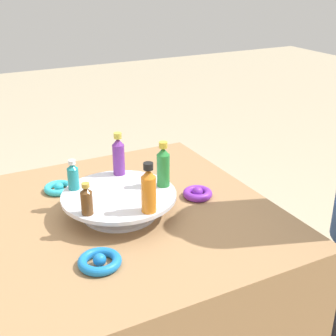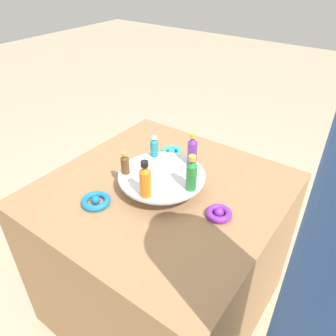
{
  "view_description": "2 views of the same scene",
  "coord_description": "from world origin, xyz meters",
  "px_view_note": "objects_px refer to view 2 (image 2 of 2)",
  "views": [
    {
      "loc": [
        -0.45,
        -1.19,
        1.48
      ],
      "look_at": [
        0.13,
        -0.07,
        0.92
      ],
      "focal_mm": 50.0,
      "sensor_mm": 36.0,
      "label": 1
    },
    {
      "loc": [
        0.65,
        -0.85,
        1.59
      ],
      "look_at": [
        0.05,
        -0.02,
        0.9
      ],
      "focal_mm": 35.0,
      "sensor_mm": 36.0,
      "label": 2
    }
  ],
  "objects_px": {
    "display_stand": "(162,179)",
    "ribbon_bow_teal": "(171,152)",
    "ribbon_bow_purple": "(219,213)",
    "bottle_green": "(192,174)",
    "bottle_purple": "(192,150)",
    "ribbon_bow_blue": "(96,201)",
    "bottle_teal": "(154,147)",
    "bottle_orange": "(145,180)",
    "bottle_brown": "(125,164)"
  },
  "relations": [
    {
      "from": "bottle_brown",
      "to": "bottle_green",
      "type": "bearing_deg",
      "value": 13.52
    },
    {
      "from": "bottle_green",
      "to": "bottle_brown",
      "type": "distance_m",
      "value": 0.28
    },
    {
      "from": "bottle_purple",
      "to": "bottle_teal",
      "type": "distance_m",
      "value": 0.17
    },
    {
      "from": "bottle_teal",
      "to": "ribbon_bow_purple",
      "type": "relative_size",
      "value": 0.98
    },
    {
      "from": "bottle_green",
      "to": "bottle_teal",
      "type": "xyz_separation_m",
      "value": [
        -0.26,
        0.11,
        -0.02
      ]
    },
    {
      "from": "bottle_purple",
      "to": "ribbon_bow_teal",
      "type": "relative_size",
      "value": 1.43
    },
    {
      "from": "bottle_purple",
      "to": "bottle_brown",
      "type": "relative_size",
      "value": 1.53
    },
    {
      "from": "ribbon_bow_teal",
      "to": "ribbon_bow_blue",
      "type": "bearing_deg",
      "value": -92.79
    },
    {
      "from": "ribbon_bow_teal",
      "to": "ribbon_bow_purple",
      "type": "xyz_separation_m",
      "value": [
        0.39,
        -0.25,
        0.0
      ]
    },
    {
      "from": "bottle_teal",
      "to": "bottle_brown",
      "type": "relative_size",
      "value": 1.02
    },
    {
      "from": "bottle_green",
      "to": "bottle_orange",
      "type": "relative_size",
      "value": 0.99
    },
    {
      "from": "display_stand",
      "to": "ribbon_bow_blue",
      "type": "xyz_separation_m",
      "value": [
        -0.15,
        -0.23,
        -0.03
      ]
    },
    {
      "from": "bottle_brown",
      "to": "ribbon_bow_blue",
      "type": "xyz_separation_m",
      "value": [
        -0.02,
        -0.15,
        -0.1
      ]
    },
    {
      "from": "bottle_brown",
      "to": "display_stand",
      "type": "bearing_deg",
      "value": 31.52
    },
    {
      "from": "bottle_purple",
      "to": "bottle_orange",
      "type": "bearing_deg",
      "value": -94.48
    },
    {
      "from": "bottle_purple",
      "to": "ribbon_bow_blue",
      "type": "height_order",
      "value": "bottle_purple"
    },
    {
      "from": "bottle_teal",
      "to": "ribbon_bow_purple",
      "type": "bearing_deg",
      "value": -15.76
    },
    {
      "from": "ribbon_bow_blue",
      "to": "bottle_brown",
      "type": "bearing_deg",
      "value": 81.47
    },
    {
      "from": "ribbon_bow_teal",
      "to": "bottle_purple",
      "type": "bearing_deg",
      "value": -30.7
    },
    {
      "from": "bottle_green",
      "to": "bottle_purple",
      "type": "distance_m",
      "value": 0.17
    },
    {
      "from": "display_stand",
      "to": "bottle_brown",
      "type": "height_order",
      "value": "bottle_brown"
    },
    {
      "from": "bottle_green",
      "to": "ribbon_bow_teal",
      "type": "relative_size",
      "value": 1.45
    },
    {
      "from": "ribbon_bow_teal",
      "to": "ribbon_bow_purple",
      "type": "relative_size",
      "value": 1.03
    },
    {
      "from": "bottle_teal",
      "to": "bottle_brown",
      "type": "xyz_separation_m",
      "value": [
        -0.01,
        -0.17,
        -0.0
      ]
    },
    {
      "from": "bottle_orange",
      "to": "ribbon_bow_purple",
      "type": "distance_m",
      "value": 0.3
    },
    {
      "from": "bottle_purple",
      "to": "bottle_brown",
      "type": "height_order",
      "value": "bottle_purple"
    },
    {
      "from": "bottle_green",
      "to": "ribbon_bow_teal",
      "type": "distance_m",
      "value": 0.39
    },
    {
      "from": "ribbon_bow_blue",
      "to": "ribbon_bow_purple",
      "type": "xyz_separation_m",
      "value": [
        0.42,
        0.21,
        0.0
      ]
    },
    {
      "from": "display_stand",
      "to": "bottle_orange",
      "type": "relative_size",
      "value": 2.37
    },
    {
      "from": "bottle_green",
      "to": "ribbon_bow_teal",
      "type": "bearing_deg",
      "value": 136.82
    },
    {
      "from": "bottle_orange",
      "to": "ribbon_bow_blue",
      "type": "bearing_deg",
      "value": -154.47
    },
    {
      "from": "bottle_teal",
      "to": "bottle_green",
      "type": "bearing_deg",
      "value": -22.48
    },
    {
      "from": "bottle_brown",
      "to": "bottle_orange",
      "type": "height_order",
      "value": "bottle_orange"
    },
    {
      "from": "ribbon_bow_teal",
      "to": "ribbon_bow_purple",
      "type": "distance_m",
      "value": 0.47
    },
    {
      "from": "bottle_purple",
      "to": "ribbon_bow_purple",
      "type": "height_order",
      "value": "bottle_purple"
    },
    {
      "from": "bottle_brown",
      "to": "bottle_purple",
      "type": "bearing_deg",
      "value": 49.52
    },
    {
      "from": "bottle_orange",
      "to": "bottle_brown",
      "type": "bearing_deg",
      "value": 157.52
    },
    {
      "from": "bottle_teal",
      "to": "bottle_brown",
      "type": "height_order",
      "value": "bottle_teal"
    },
    {
      "from": "bottle_purple",
      "to": "ribbon_bow_purple",
      "type": "bearing_deg",
      "value": -34.47
    },
    {
      "from": "bottle_orange",
      "to": "ribbon_bow_teal",
      "type": "height_order",
      "value": "bottle_orange"
    },
    {
      "from": "bottle_purple",
      "to": "bottle_orange",
      "type": "xyz_separation_m",
      "value": [
        -0.02,
        -0.28,
        0.0
      ]
    },
    {
      "from": "bottle_teal",
      "to": "display_stand",
      "type": "bearing_deg",
      "value": -40.48
    },
    {
      "from": "bottle_green",
      "to": "bottle_orange",
      "type": "xyz_separation_m",
      "value": [
        -0.11,
        -0.13,
        0.0
      ]
    },
    {
      "from": "bottle_brown",
      "to": "ribbon_bow_purple",
      "type": "height_order",
      "value": "bottle_brown"
    },
    {
      "from": "display_stand",
      "to": "ribbon_bow_teal",
      "type": "distance_m",
      "value": 0.27
    },
    {
      "from": "bottle_green",
      "to": "bottle_purple",
      "type": "bearing_deg",
      "value": 121.52
    },
    {
      "from": "display_stand",
      "to": "bottle_green",
      "type": "bearing_deg",
      "value": -4.48
    },
    {
      "from": "display_stand",
      "to": "ribbon_bow_teal",
      "type": "xyz_separation_m",
      "value": [
        -0.12,
        0.24,
        -0.03
      ]
    },
    {
      "from": "bottle_purple",
      "to": "ribbon_bow_teal",
      "type": "distance_m",
      "value": 0.24
    },
    {
      "from": "display_stand",
      "to": "ribbon_bow_blue",
      "type": "distance_m",
      "value": 0.27
    }
  ]
}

